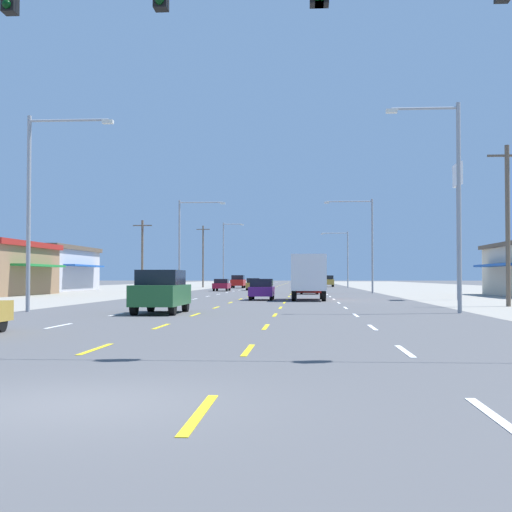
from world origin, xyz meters
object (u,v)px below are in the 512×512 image
suv_inner_right_distant_b (307,281)px  streetlight_left_row_1 (185,238)px  box_truck_inner_right_mid (308,275)px  suv_far_right_distant_c (328,281)px  sedan_far_left_farther (222,285)px  sedan_inner_right_far (309,286)px  streetlight_left_row_2 (225,251)px  hatchback_center_turn_midfar (262,289)px  pole_sign_right_row_1 (458,194)px  suv_inner_left_near (161,291)px  suv_far_left_distant_a (238,281)px  streetlight_left_row_0 (38,197)px  streetlight_right_row_0 (452,193)px  hatchback_inner_left_farthest (253,284)px  streetlight_right_row_1 (367,238)px  streetlight_right_row_2 (345,255)px

suv_inner_right_distant_b → streetlight_left_row_1: (-13.11, -36.65, 4.76)m
box_truck_inner_right_mid → suv_inner_right_distant_b: 60.01m
suv_inner_right_distant_b → suv_far_right_distant_c: size_ratio=1.00×
streetlight_left_row_1 → box_truck_inner_right_mid: bearing=-61.0°
sedan_far_left_farther → suv_far_right_distant_c: suv_far_right_distant_c is taller
sedan_inner_right_far → sedan_far_left_farther: size_ratio=1.00×
suv_inner_right_distant_b → streetlight_left_row_2: size_ratio=0.46×
sedan_inner_right_far → suv_inner_right_distant_b: size_ratio=0.92×
hatchback_center_turn_midfar → pole_sign_right_row_1: 15.96m
suv_inner_left_near → hatchback_center_turn_midfar: (3.45, 19.51, -0.24)m
suv_inner_left_near → streetlight_left_row_1: (-6.12, 42.61, 4.76)m
suv_inner_right_distant_b → suv_far_right_distant_c: same height
suv_far_left_distant_a → pole_sign_right_row_1: 60.65m
pole_sign_right_row_1 → streetlight_left_row_0: bearing=-140.7°
streetlight_left_row_0 → streetlight_right_row_0: size_ratio=0.97×
suv_inner_right_distant_b → sedan_far_left_farther: bearing=-111.9°
suv_inner_right_distant_b → streetlight_left_row_0: bearing=-99.6°
hatchback_center_turn_midfar → streetlight_left_row_0: size_ratio=0.41×
hatchback_inner_left_farthest → hatchback_center_turn_midfar: bearing=-85.1°
hatchback_center_turn_midfar → suv_far_right_distant_c: bearing=84.3°
hatchback_inner_left_farthest → suv_far_left_distant_a: suv_far_left_distant_a is taller
hatchback_inner_left_farthest → suv_inner_right_distant_b: (6.88, 21.03, 0.24)m
sedan_far_left_farther → hatchback_center_turn_midfar: bearing=-78.6°
hatchback_inner_left_farthest → streetlight_left_row_1: streetlight_left_row_1 is taller
streetlight_left_row_0 → streetlight_right_row_1: 45.77m
pole_sign_right_row_1 → streetlight_right_row_0: pole_sign_right_row_1 is taller
streetlight_right_row_0 → streetlight_left_row_2: 85.32m
sedan_far_left_farther → box_truck_inner_right_mid: bearing=-73.3°
hatchback_center_turn_midfar → box_truck_inner_right_mid: bearing=-4.1°
sedan_inner_right_far → streetlight_left_row_1: size_ratio=0.46×
box_truck_inner_right_mid → hatchback_inner_left_farthest: bearing=99.8°
suv_far_left_distant_a → streetlight_left_row_0: (-2.64, -76.02, 4.46)m
suv_inner_left_near → pole_sign_right_row_1: bearing=49.4°
box_truck_inner_right_mid → streetlight_right_row_0: (6.49, -18.15, 3.71)m
streetlight_left_row_0 → streetlight_right_row_1: (19.30, 41.51, 0.32)m
hatchback_center_turn_midfar → suv_far_left_distant_a: 58.05m
hatchback_center_turn_midfar → streetlight_left_row_2: bearing=98.6°
hatchback_inner_left_farthest → streetlight_left_row_2: (-6.49, 25.89, 5.24)m
box_truck_inner_right_mid → streetlight_right_row_2: streetlight_right_row_2 is taller
suv_inner_right_distant_b → streetlight_right_row_1: bearing=-80.6°
streetlight_left_row_0 → streetlight_right_row_2: 85.24m
sedan_inner_right_far → streetlight_right_row_0: 38.06m
hatchback_center_turn_midfar → hatchback_inner_left_farthest: bearing=94.9°
sedan_far_left_farther → suv_far_right_distant_c: 41.35m
suv_inner_left_near → suv_far_right_distant_c: size_ratio=1.00×
box_truck_inner_right_mid → streetlight_right_row_1: bearing=75.1°
hatchback_center_turn_midfar → streetlight_left_row_2: size_ratio=0.37×
streetlight_left_row_0 → streetlight_right_row_2: (19.37, 83.01, -0.15)m
box_truck_inner_right_mid → sedan_inner_right_far: (0.20, 19.07, -1.08)m
pole_sign_right_row_1 → streetlight_right_row_0: (-4.44, -19.65, -2.18)m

